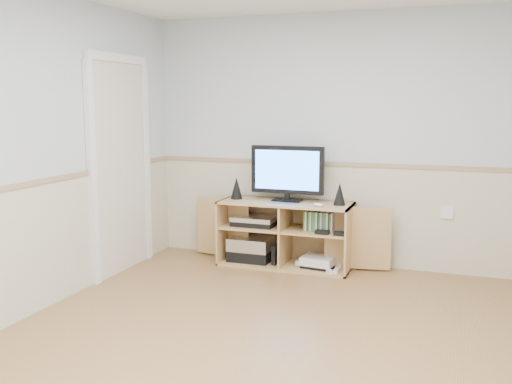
# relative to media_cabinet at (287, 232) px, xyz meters

# --- Properties ---
(room) EXTENTS (4.04, 4.54, 2.54)m
(room) POSITION_rel_media_cabinet_xyz_m (0.46, -1.91, 0.88)
(room) COLOR #A37E48
(room) RESTS_ON ground
(media_cabinet) EXTENTS (2.06, 0.49, 0.65)m
(media_cabinet) POSITION_rel_media_cabinet_xyz_m (0.00, 0.00, 0.00)
(media_cabinet) COLOR tan
(media_cabinet) RESTS_ON floor
(monitor) EXTENTS (0.74, 0.18, 0.56)m
(monitor) POSITION_rel_media_cabinet_xyz_m (0.00, -0.01, 0.62)
(monitor) COLOR black
(monitor) RESTS_ON media_cabinet
(speaker_left) EXTENTS (0.12, 0.12, 0.22)m
(speaker_left) POSITION_rel_media_cabinet_xyz_m (-0.53, -0.04, 0.43)
(speaker_left) COLOR black
(speaker_left) RESTS_ON media_cabinet
(speaker_right) EXTENTS (0.12, 0.12, 0.22)m
(speaker_right) POSITION_rel_media_cabinet_xyz_m (0.53, -0.04, 0.43)
(speaker_right) COLOR black
(speaker_right) RESTS_ON media_cabinet
(keyboard) EXTENTS (0.31, 0.14, 0.01)m
(keyboard) POSITION_rel_media_cabinet_xyz_m (0.01, -0.20, 0.32)
(keyboard) COLOR silver
(keyboard) RESTS_ON media_cabinet
(mouse) EXTENTS (0.10, 0.08, 0.04)m
(mouse) POSITION_rel_media_cabinet_xyz_m (0.37, -0.20, 0.34)
(mouse) COLOR white
(mouse) RESTS_ON media_cabinet
(av_components) EXTENTS (0.51, 0.32, 0.47)m
(av_components) POSITION_rel_media_cabinet_xyz_m (-0.35, -0.06, -0.11)
(av_components) COLOR black
(av_components) RESTS_ON media_cabinet
(game_consoles) EXTENTS (0.46, 0.30, 0.11)m
(game_consoles) POSITION_rel_media_cabinet_xyz_m (0.34, -0.07, -0.26)
(game_consoles) COLOR white
(game_consoles) RESTS_ON media_cabinet
(game_cases) EXTENTS (0.28, 0.14, 0.19)m
(game_cases) POSITION_rel_media_cabinet_xyz_m (0.35, -0.08, 0.15)
(game_cases) COLOR #3F8C3F
(game_cases) RESTS_ON media_cabinet
(wall_outlet) EXTENTS (0.12, 0.03, 0.12)m
(wall_outlet) POSITION_rel_media_cabinet_xyz_m (1.52, 0.20, 0.27)
(wall_outlet) COLOR white
(wall_outlet) RESTS_ON wall_back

